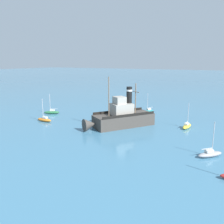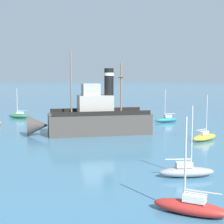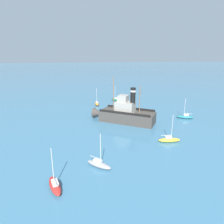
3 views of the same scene
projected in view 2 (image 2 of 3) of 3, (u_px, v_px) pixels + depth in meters
name	position (u px, v px, depth m)	size (l,w,h in m)	color
ground_plane	(100.00, 134.00, 41.06)	(600.00, 600.00, 0.00)	teal
old_tugboat	(94.00, 119.00, 40.88)	(10.71, 13.90, 9.90)	#423D38
sailboat_yellow	(204.00, 137.00, 36.59)	(1.46, 3.89, 4.90)	gold
sailboat_grey	(186.00, 171.00, 23.41)	(3.33, 3.58, 4.90)	gray
sailboat_teal	(167.00, 119.00, 51.31)	(2.50, 3.93, 4.90)	#23757A
sailboat_green	(19.00, 116.00, 56.25)	(3.87, 2.77, 4.90)	#286B3D
sailboat_red	(191.00, 206.00, 17.06)	(3.95, 2.23, 4.90)	#B22823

